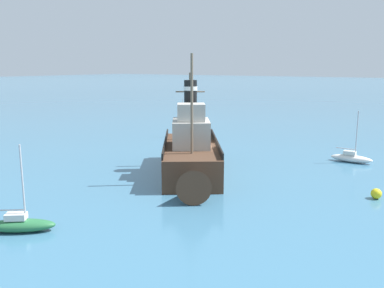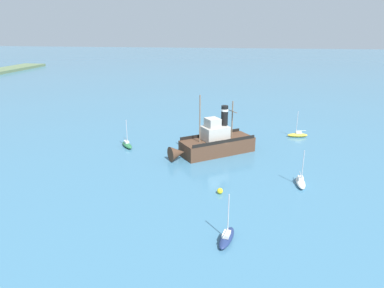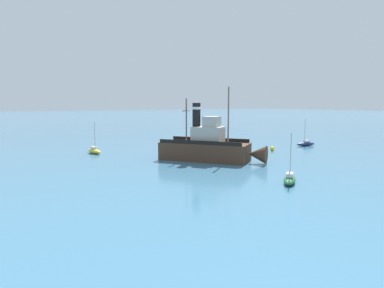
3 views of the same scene
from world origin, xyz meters
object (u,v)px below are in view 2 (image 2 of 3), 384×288
Objects in this scene: old_tugboat at (214,143)px; sailboat_green at (127,145)px; sailboat_navy at (227,237)px; sailboat_white at (301,182)px; sailboat_yellow at (298,135)px; mooring_buoy at (220,191)px.

sailboat_green is (1.00, 15.14, -1.40)m from old_tugboat.
old_tugboat reaches higher than sailboat_navy.
sailboat_white is 1.00× the size of sailboat_yellow.
sailboat_navy is 31.07m from sailboat_green.
sailboat_yellow is at bearing -52.51° from old_tugboat.
sailboat_white is 29.53m from sailboat_green.
old_tugboat reaches higher than mooring_buoy.
sailboat_yellow is (11.31, -14.74, -1.40)m from old_tugboat.
old_tugboat is at bearing 127.49° from sailboat_yellow.
sailboat_navy is at bearing 147.50° from sailboat_white.
sailboat_navy is 6.74× the size of mooring_buoy.
sailboat_white reaches higher than mooring_buoy.
sailboat_green is at bearing 48.67° from mooring_buoy.
old_tugboat is 2.78× the size of sailboat_navy.
sailboat_green is 1.00× the size of sailboat_yellow.
old_tugboat is 2.78× the size of sailboat_green.
sailboat_navy is 1.00× the size of sailboat_green.
old_tugboat is 18.77× the size of mooring_buoy.
sailboat_yellow is at bearing -17.86° from sailboat_navy.
mooring_buoy is (-25.39, 12.73, -0.06)m from sailboat_yellow.
mooring_buoy is at bearing 153.37° from sailboat_yellow.
sailboat_navy and sailboat_yellow have the same top height.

